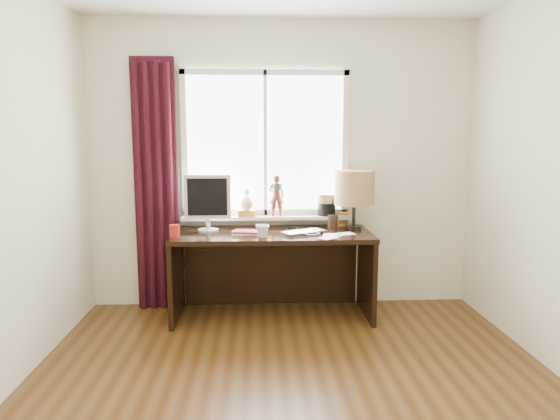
{
  "coord_description": "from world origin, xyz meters",
  "views": [
    {
      "loc": [
        -0.23,
        -2.57,
        1.57
      ],
      "look_at": [
        -0.05,
        1.25,
        1.0
      ],
      "focal_mm": 32.0,
      "sensor_mm": 36.0,
      "label": 1
    }
  ],
  "objects_px": {
    "laptop": "(304,232)",
    "desk": "(272,257)",
    "mug": "(263,231)",
    "monitor": "(208,199)",
    "table_lamp": "(354,188)",
    "red_cup": "(175,231)"
  },
  "relations": [
    {
      "from": "laptop",
      "to": "desk",
      "type": "distance_m",
      "value": 0.41
    },
    {
      "from": "mug",
      "to": "desk",
      "type": "xyz_separation_m",
      "value": [
        0.08,
        0.32,
        -0.3
      ]
    },
    {
      "from": "desk",
      "to": "monitor",
      "type": "distance_m",
      "value": 0.76
    },
    {
      "from": "table_lamp",
      "to": "mug",
      "type": "bearing_deg",
      "value": -157.62
    },
    {
      "from": "mug",
      "to": "desk",
      "type": "bearing_deg",
      "value": 74.95
    },
    {
      "from": "laptop",
      "to": "red_cup",
      "type": "height_order",
      "value": "red_cup"
    },
    {
      "from": "mug",
      "to": "red_cup",
      "type": "xyz_separation_m",
      "value": [
        -0.72,
        0.04,
        -0.0
      ]
    },
    {
      "from": "mug",
      "to": "red_cup",
      "type": "relative_size",
      "value": 1.05
    },
    {
      "from": "laptop",
      "to": "desk",
      "type": "height_order",
      "value": "laptop"
    },
    {
      "from": "desk",
      "to": "table_lamp",
      "type": "relative_size",
      "value": 3.27
    },
    {
      "from": "laptop",
      "to": "mug",
      "type": "relative_size",
      "value": 3.35
    },
    {
      "from": "desk",
      "to": "monitor",
      "type": "bearing_deg",
      "value": -179.57
    },
    {
      "from": "red_cup",
      "to": "desk",
      "type": "xyz_separation_m",
      "value": [
        0.8,
        0.28,
        -0.3
      ]
    },
    {
      "from": "red_cup",
      "to": "desk",
      "type": "distance_m",
      "value": 0.9
    },
    {
      "from": "laptop",
      "to": "monitor",
      "type": "relative_size",
      "value": 0.75
    },
    {
      "from": "laptop",
      "to": "monitor",
      "type": "bearing_deg",
      "value": 138.88
    },
    {
      "from": "red_cup",
      "to": "table_lamp",
      "type": "height_order",
      "value": "table_lamp"
    },
    {
      "from": "laptop",
      "to": "red_cup",
      "type": "relative_size",
      "value": 3.5
    },
    {
      "from": "monitor",
      "to": "table_lamp",
      "type": "distance_m",
      "value": 1.28
    },
    {
      "from": "laptop",
      "to": "table_lamp",
      "type": "height_order",
      "value": "table_lamp"
    },
    {
      "from": "mug",
      "to": "table_lamp",
      "type": "distance_m",
      "value": 0.93
    },
    {
      "from": "desk",
      "to": "table_lamp",
      "type": "bearing_deg",
      "value": 1.43
    }
  ]
}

